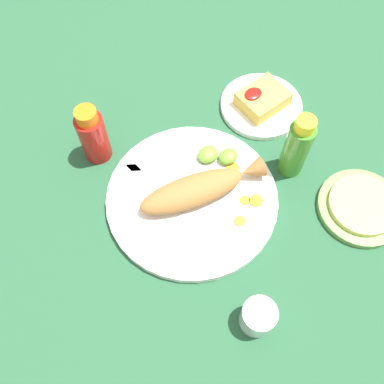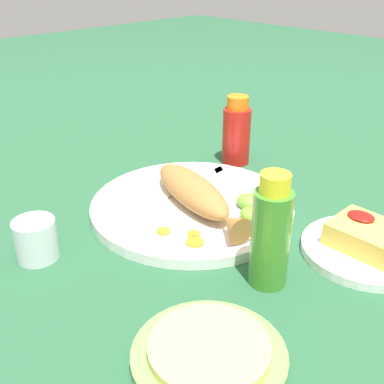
{
  "view_description": "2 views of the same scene",
  "coord_description": "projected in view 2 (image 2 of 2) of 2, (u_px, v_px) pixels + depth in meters",
  "views": [
    {
      "loc": [
        0.25,
        0.32,
        0.81
      ],
      "look_at": [
        0.0,
        0.0,
        0.04
      ],
      "focal_mm": 40.0,
      "sensor_mm": 36.0,
      "label": 1
    },
    {
      "loc": [
        -0.54,
        0.52,
        0.42
      ],
      "look_at": [
        0.0,
        0.0,
        0.04
      ],
      "focal_mm": 45.0,
      "sensor_mm": 36.0,
      "label": 2
    }
  ],
  "objects": [
    {
      "name": "fork_near",
      "position": [
        201.0,
        179.0,
        0.93
      ],
      "size": [
        0.03,
        0.19,
        0.0
      ],
      "rotation": [
        0.0,
        0.0,
        4.81
      ],
      "color": "silver",
      "rests_on": "main_plate"
    },
    {
      "name": "fork_far",
      "position": [
        226.0,
        184.0,
        0.91
      ],
      "size": [
        0.16,
        0.11,
        0.0
      ],
      "rotation": [
        0.0,
        0.0,
        5.69
      ],
      "color": "silver",
      "rests_on": "main_plate"
    },
    {
      "name": "main_plate",
      "position": [
        192.0,
        206.0,
        0.86
      ],
      "size": [
        0.36,
        0.36,
        0.02
      ],
      "primitive_type": "cylinder",
      "color": "white",
      "rests_on": "ground_plane"
    },
    {
      "name": "hot_sauce_bottle_green",
      "position": [
        271.0,
        234.0,
        0.64
      ],
      "size": [
        0.05,
        0.05,
        0.17
      ],
      "color": "#3D8428",
      "rests_on": "ground_plane"
    },
    {
      "name": "carrot_slice_far",
      "position": [
        195.0,
        242.0,
        0.73
      ],
      "size": [
        0.03,
        0.03,
        0.0
      ],
      "primitive_type": "cylinder",
      "color": "orange",
      "rests_on": "main_plate"
    },
    {
      "name": "carrot_slice_near",
      "position": [
        163.0,
        231.0,
        0.76
      ],
      "size": [
        0.02,
        0.02,
        0.0
      ],
      "primitive_type": "cylinder",
      "color": "orange",
      "rests_on": "main_plate"
    },
    {
      "name": "carrot_slice_mid",
      "position": [
        194.0,
        234.0,
        0.75
      ],
      "size": [
        0.02,
        0.02,
        0.0
      ],
      "primitive_type": "cylinder",
      "color": "orange",
      "rests_on": "main_plate"
    },
    {
      "name": "tortilla_stack",
      "position": [
        209.0,
        348.0,
        0.54
      ],
      "size": [
        0.14,
        0.14,
        0.01
      ],
      "primitive_type": "cylinder",
      "color": "#E0C666",
      "rests_on": "tortilla_plate"
    },
    {
      "name": "hot_sauce_bottle_red",
      "position": [
        236.0,
        133.0,
        1.03
      ],
      "size": [
        0.06,
        0.06,
        0.15
      ],
      "color": "#B21914",
      "rests_on": "ground_plane"
    },
    {
      "name": "side_plate_fries",
      "position": [
        365.0,
        250.0,
        0.74
      ],
      "size": [
        0.19,
        0.19,
        0.01
      ],
      "primitive_type": "cylinder",
      "color": "white",
      "rests_on": "ground_plane"
    },
    {
      "name": "salt_cup",
      "position": [
        36.0,
        242.0,
        0.72
      ],
      "size": [
        0.06,
        0.06,
        0.06
      ],
      "color": "silver",
      "rests_on": "ground_plane"
    },
    {
      "name": "ground_plane",
      "position": [
        192.0,
        211.0,
        0.86
      ],
      "size": [
        4.0,
        4.0,
        0.0
      ],
      "primitive_type": "plane",
      "color": "#235133"
    },
    {
      "name": "fried_fish",
      "position": [
        196.0,
        193.0,
        0.83
      ],
      "size": [
        0.27,
        0.13,
        0.05
      ],
      "rotation": [
        0.0,
        0.0,
        -0.28
      ],
      "color": "#996633",
      "rests_on": "main_plate"
    },
    {
      "name": "carrot_slice_extra",
      "position": [
        241.0,
        223.0,
        0.78
      ],
      "size": [
        0.03,
        0.03,
        0.0
      ],
      "primitive_type": "cylinder",
      "color": "orange",
      "rests_on": "main_plate"
    },
    {
      "name": "lime_wedge_main",
      "position": [
        253.0,
        215.0,
        0.79
      ],
      "size": [
        0.04,
        0.04,
        0.02
      ],
      "primitive_type": "ellipsoid",
      "color": "#6BB233",
      "rests_on": "main_plate"
    },
    {
      "name": "lime_wedge_side",
      "position": [
        250.0,
        202.0,
        0.83
      ],
      "size": [
        0.05,
        0.04,
        0.03
      ],
      "primitive_type": "ellipsoid",
      "color": "#6BB233",
      "rests_on": "main_plate"
    },
    {
      "name": "tortilla_plate",
      "position": [
        209.0,
        356.0,
        0.54
      ],
      "size": [
        0.18,
        0.18,
        0.01
      ],
      "primitive_type": "cylinder",
      "color": "#6B9E4C",
      "rests_on": "ground_plane"
    },
    {
      "name": "fries_pile",
      "position": [
        367.0,
        235.0,
        0.73
      ],
      "size": [
        0.11,
        0.09,
        0.04
      ],
      "color": "gold",
      "rests_on": "side_plate_fries"
    }
  ]
}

